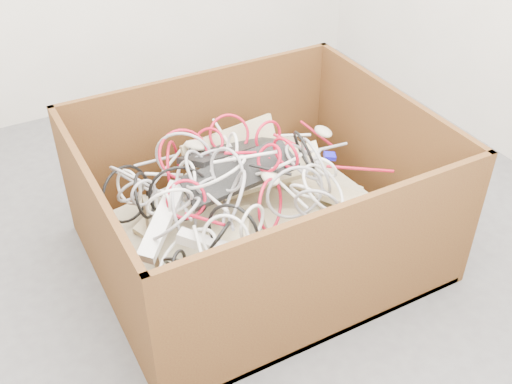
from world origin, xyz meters
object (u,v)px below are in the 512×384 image
vga_plug (330,156)px  cardboard_box (254,226)px  power_strip_right (214,246)px  power_strip_left (162,221)px

vga_plug → cardboard_box: bearing=-156.0°
cardboard_box → vga_plug: size_ratio=28.03×
power_strip_right → vga_plug: (0.62, 0.22, 0.05)m
cardboard_box → power_strip_right: size_ratio=4.89×
power_strip_left → vga_plug: power_strip_left is taller
power_strip_right → vga_plug: bearing=63.8°
power_strip_left → cardboard_box: bearing=-40.7°
cardboard_box → vga_plug: bearing=1.3°
cardboard_box → power_strip_right: (-0.27, -0.21, 0.18)m
power_strip_left → power_strip_right: (0.11, -0.18, -0.03)m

